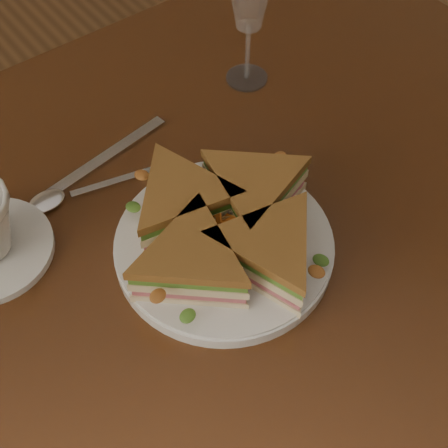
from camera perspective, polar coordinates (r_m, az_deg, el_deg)
name	(u,v)px	position (r m, az deg, el deg)	size (l,w,h in m)	color
ground	(205,427)	(1.44, -1.76, -18.08)	(6.00, 6.00, 0.00)	brown
table	(193,263)	(0.85, -2.84, -3.54)	(1.20, 0.80, 0.75)	#34190B
plate	(224,246)	(0.73, 0.00, -1.99)	(0.26, 0.26, 0.02)	white
sandwich_wedges	(224,227)	(0.70, 0.00, -0.25)	(0.30, 0.30, 0.06)	beige
crisps_mound	(224,229)	(0.71, 0.00, -0.44)	(0.09, 0.09, 0.05)	orange
spoon	(65,196)	(0.81, -14.33, 2.48)	(0.18, 0.06, 0.01)	silver
knife	(96,164)	(0.84, -11.58, 5.42)	(0.21, 0.04, 0.00)	silver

